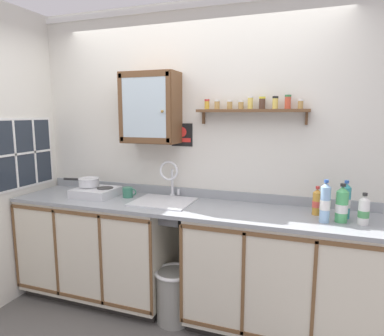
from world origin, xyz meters
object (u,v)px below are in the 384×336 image
object	(u,v)px
sink	(164,204)
bottle_soda_green_4	(342,205)
bottle_opaque_white_0	(364,211)
bottle_detergent_teal_2	(345,201)
mug	(128,192)
warning_sign	(182,135)
trash_bin	(174,295)
hot_plate_stove	(96,192)
saucepan	(88,182)
bottle_juice_amber_3	(317,202)
bottle_water_blue_1	(325,203)
wall_cabinet	(151,108)

from	to	relation	value
sink	bottle_soda_green_4	size ratio (longest dim) A/B	1.81
bottle_opaque_white_0	bottle_detergent_teal_2	xyz separation A→B (m)	(-0.11, 0.12, 0.03)
bottle_opaque_white_0	mug	distance (m)	1.92
bottle_soda_green_4	mug	bearing A→B (deg)	176.01
warning_sign	trash_bin	bearing A→B (deg)	-77.75
bottle_soda_green_4	mug	size ratio (longest dim) A/B	2.10
bottle_detergent_teal_2	warning_sign	xyz separation A→B (m)	(-1.36, 0.24, 0.44)
hot_plate_stove	warning_sign	distance (m)	0.95
saucepan	bottle_juice_amber_3	bearing A→B (deg)	1.31
mug	bottle_water_blue_1	bearing A→B (deg)	-5.78
sink	wall_cabinet	xyz separation A→B (m)	(-0.18, 0.13, 0.83)
saucepan	mug	xyz separation A→B (m)	(0.39, 0.04, -0.08)
warning_sign	saucepan	bearing A→B (deg)	-162.49
hot_plate_stove	bottle_water_blue_1	distance (m)	1.97
bottle_soda_green_4	mug	world-z (taller)	bottle_soda_green_4
warning_sign	sink	bearing A→B (deg)	-105.20
wall_cabinet	hot_plate_stove	bearing A→B (deg)	-161.86
bottle_opaque_white_0	hot_plate_stove	bearing A→B (deg)	178.24
bottle_soda_green_4	warning_sign	world-z (taller)	warning_sign
bottle_juice_amber_3	trash_bin	bearing A→B (deg)	-167.68
hot_plate_stove	bottle_juice_amber_3	distance (m)	1.92
sink	bottle_water_blue_1	bearing A→B (deg)	-5.79
hot_plate_stove	bottle_soda_green_4	size ratio (longest dim) A/B	1.33
hot_plate_stove	mug	bearing A→B (deg)	12.45
bottle_detergent_teal_2	bottle_juice_amber_3	xyz separation A→B (m)	(-0.19, 0.02, -0.03)
saucepan	sink	bearing A→B (deg)	0.40
bottle_opaque_white_0	mug	xyz separation A→B (m)	(-1.91, 0.13, -0.05)
sink	bottle_juice_amber_3	bearing A→B (deg)	1.88
trash_bin	hot_plate_stove	bearing A→B (deg)	168.97
wall_cabinet	warning_sign	distance (m)	0.37
bottle_soda_green_4	wall_cabinet	xyz separation A→B (m)	(-1.58, 0.22, 0.68)
bottle_opaque_white_0	trash_bin	size ratio (longest dim) A/B	0.50
bottle_detergent_teal_2	trash_bin	size ratio (longest dim) A/B	0.62
hot_plate_stove	mug	xyz separation A→B (m)	(0.30, 0.07, 0.01)
saucepan	wall_cabinet	world-z (taller)	wall_cabinet
sink	bottle_detergent_teal_2	distance (m)	1.44
bottle_detergent_teal_2	bottle_soda_green_4	size ratio (longest dim) A/B	1.02
sink	hot_plate_stove	size ratio (longest dim) A/B	1.36
bottle_detergent_teal_2	trash_bin	distance (m)	1.54
saucepan	warning_sign	world-z (taller)	warning_sign
bottle_juice_amber_3	trash_bin	xyz separation A→B (m)	(-1.07, -0.23, -0.83)
hot_plate_stove	bottle_opaque_white_0	world-z (taller)	bottle_opaque_white_0
warning_sign	bottle_detergent_teal_2	bearing A→B (deg)	-9.93
saucepan	wall_cabinet	size ratio (longest dim) A/B	0.56
wall_cabinet	bottle_detergent_teal_2	bearing A→B (deg)	-4.03
sink	trash_bin	world-z (taller)	sink
bottle_opaque_white_0	bottle_soda_green_4	bearing A→B (deg)	175.59
sink	warning_sign	world-z (taller)	warning_sign
bottle_detergent_teal_2	hot_plate_stove	bearing A→B (deg)	-178.66
bottle_opaque_white_0	bottle_soda_green_4	size ratio (longest dim) A/B	0.81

